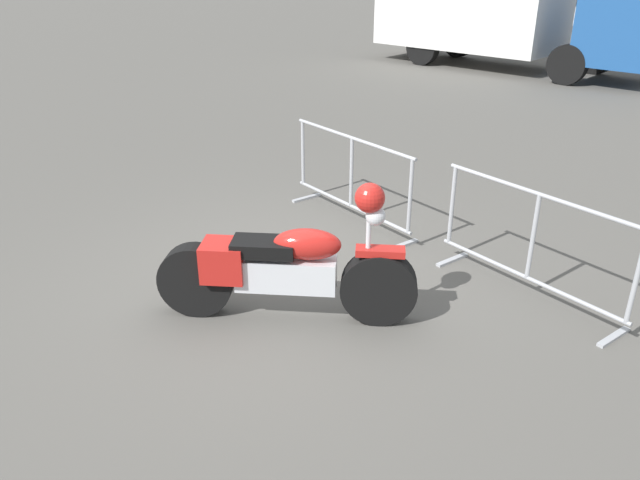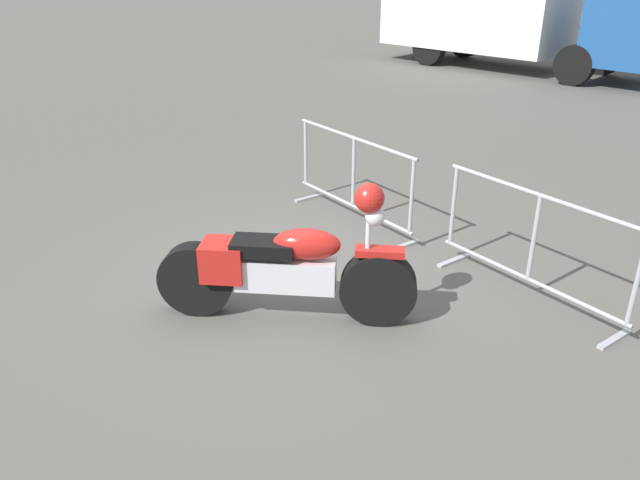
% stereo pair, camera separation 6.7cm
% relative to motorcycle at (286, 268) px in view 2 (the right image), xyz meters
% --- Properties ---
extents(ground_plane, '(120.00, 120.00, 0.00)m').
position_rel_motorcycle_xyz_m(ground_plane, '(-0.55, 0.33, -0.50)').
color(ground_plane, '#54514C').
extents(motorcycle, '(1.81, 1.74, 1.32)m').
position_rel_motorcycle_xyz_m(motorcycle, '(0.00, 0.00, 0.00)').
color(motorcycle, black).
rests_on(motorcycle, ground).
extents(crowd_barrier_near, '(2.08, 0.57, 1.07)m').
position_rel_motorcycle_xyz_m(crowd_barrier_near, '(-1.22, 1.97, 0.05)').
color(crowd_barrier_near, '#9EA0A5').
rests_on(crowd_barrier_near, ground).
extents(crowd_barrier_far, '(2.08, 0.57, 1.07)m').
position_rel_motorcycle_xyz_m(crowd_barrier_far, '(1.22, 1.97, 0.05)').
color(crowd_barrier_far, '#9EA0A5').
rests_on(crowd_barrier_far, ground).
extents(box_truck, '(7.89, 3.05, 2.98)m').
position_rel_motorcycle_xyz_m(box_truck, '(-6.43, 12.50, 1.13)').
color(box_truck, silver).
rests_on(box_truck, ground).
extents(parked_car_black, '(2.18, 4.32, 1.41)m').
position_rel_motorcycle_xyz_m(parked_car_black, '(-11.29, 23.82, 0.21)').
color(parked_car_black, black).
rests_on(parked_car_black, ground).
extents(parked_car_white, '(2.17, 4.29, 1.40)m').
position_rel_motorcycle_xyz_m(parked_car_white, '(-8.38, 23.71, 0.21)').
color(parked_car_white, white).
rests_on(parked_car_white, ground).
extents(pedestrian, '(0.36, 0.36, 1.69)m').
position_rel_motorcycle_xyz_m(pedestrian, '(-7.16, 18.48, 0.42)').
color(pedestrian, '#262838').
rests_on(pedestrian, ground).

